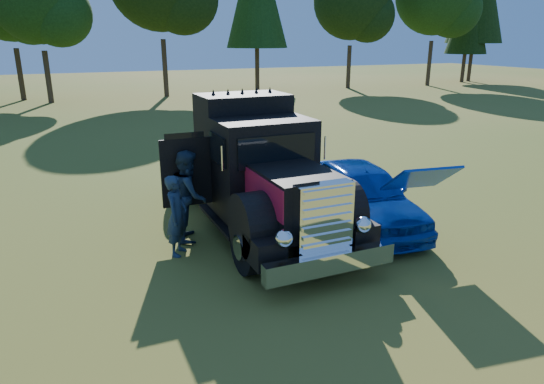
{
  "coord_description": "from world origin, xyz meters",
  "views": [
    {
      "loc": [
        -3.68,
        -7.08,
        4.25
      ],
      "look_at": [
        0.17,
        1.64,
        1.2
      ],
      "focal_mm": 32.0,
      "sensor_mm": 36.0,
      "label": 1
    }
  ],
  "objects": [
    {
      "name": "ground",
      "position": [
        0.0,
        0.0,
        0.0
      ],
      "size": [
        120.0,
        120.0,
        0.0
      ],
      "primitive_type": "plane",
      "color": "#3A5A1A",
      "rests_on": "ground"
    },
    {
      "name": "hotrod_coupe",
      "position": [
        2.59,
        1.94,
        0.75
      ],
      "size": [
        2.39,
        4.59,
        1.89
      ],
      "color": "#0735A8",
      "rests_on": "ground"
    },
    {
      "name": "diamond_t_truck",
      "position": [
        0.29,
        2.76,
        1.28
      ],
      "size": [
        3.38,
        7.16,
        3.0
      ],
      "color": "black",
      "rests_on": "ground"
    },
    {
      "name": "spectator_near",
      "position": [
        -1.75,
        2.05,
        0.84
      ],
      "size": [
        0.66,
        0.73,
        1.67
      ],
      "primitive_type": "imported",
      "rotation": [
        0.0,
        0.0,
        1.01
      ],
      "color": "#21244D",
      "rests_on": "ground"
    },
    {
      "name": "spectator_far",
      "position": [
        -1.3,
        2.76,
        0.99
      ],
      "size": [
        0.98,
        1.13,
        1.98
      ],
      "primitive_type": "imported",
      "rotation": [
        0.0,
        0.0,
        1.3
      ],
      "color": "#1B1D3F",
      "rests_on": "ground"
    }
  ]
}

